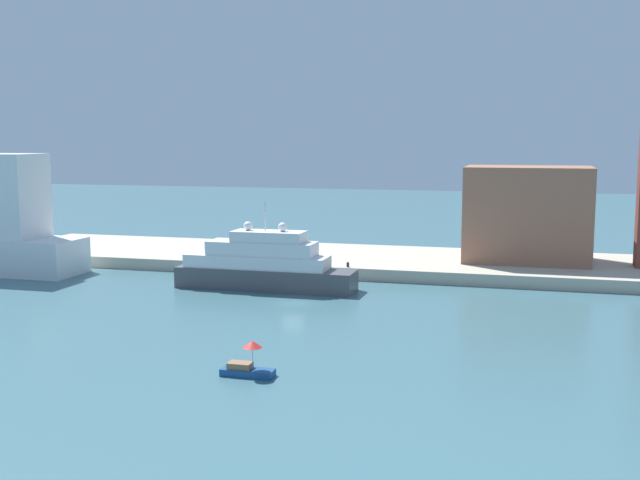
{
  "coord_description": "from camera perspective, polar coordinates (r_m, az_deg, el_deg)",
  "views": [
    {
      "loc": [
        26.22,
        -83.38,
        18.96
      ],
      "look_at": [
        1.62,
        6.0,
        6.72
      ],
      "focal_mm": 43.17,
      "sensor_mm": 36.0,
      "label": 1
    }
  ],
  "objects": [
    {
      "name": "ground",
      "position": [
        89.43,
        -2.03,
        -4.72
      ],
      "size": [
        400.0,
        400.0,
        0.0
      ],
      "primitive_type": "plane",
      "color": "#3D6670"
    },
    {
      "name": "parked_car",
      "position": [
        113.2,
        -6.77,
        -1.02
      ],
      "size": [
        3.95,
        1.86,
        1.36
      ],
      "color": "#1E4C99",
      "rests_on": "quay_dock"
    },
    {
      "name": "large_yacht",
      "position": [
        97.79,
        -4.23,
        -1.92
      ],
      "size": [
        23.05,
        4.98,
        11.13
      ],
      "color": "#4C4C51",
      "rests_on": "ground"
    },
    {
      "name": "person_figure",
      "position": [
        116.07,
        -4.13,
        -0.66
      ],
      "size": [
        0.36,
        0.36,
        1.77
      ],
      "color": "maroon",
      "rests_on": "quay_dock"
    },
    {
      "name": "harbor_building",
      "position": [
        112.85,
        15.11,
        1.88
      ],
      "size": [
        17.32,
        11.45,
        13.41
      ],
      "primitive_type": "cube",
      "color": "#9E664C",
      "rests_on": "quay_dock"
    },
    {
      "name": "small_motorboat",
      "position": [
        62.84,
        -5.4,
        -9.21
      ],
      "size": [
        4.33,
        1.59,
        2.95
      ],
      "color": "navy",
      "rests_on": "ground"
    },
    {
      "name": "quay_dock",
      "position": [
        115.6,
        2.09,
        -1.51
      ],
      "size": [
        110.0,
        23.48,
        1.67
      ],
      "primitive_type": "cube",
      "color": "#B7AD99",
      "rests_on": "ground"
    },
    {
      "name": "mooring_bollard",
      "position": [
        104.35,
        2.08,
        -1.84
      ],
      "size": [
        0.37,
        0.37,
        0.64
      ],
      "primitive_type": "cylinder",
      "color": "black",
      "rests_on": "quay_dock"
    }
  ]
}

